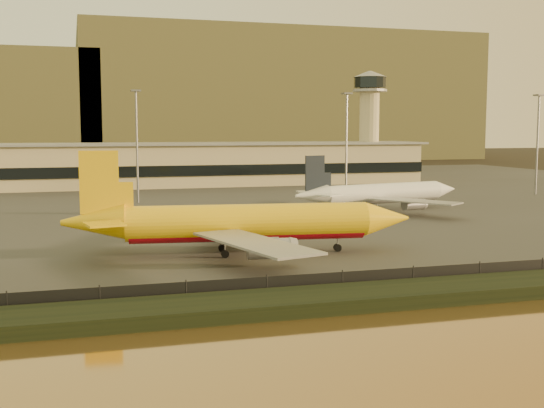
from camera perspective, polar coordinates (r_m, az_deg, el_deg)
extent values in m
plane|color=black|center=(81.73, 1.13, -5.61)|extent=(900.00, 900.00, 0.00)
cube|color=black|center=(65.97, 5.60, -7.91)|extent=(320.00, 7.00, 1.40)
cube|color=#2D2D2D|center=(173.77, -8.30, 0.69)|extent=(320.00, 220.00, 0.20)
cube|color=black|center=(69.45, 4.37, -6.66)|extent=(300.00, 0.05, 2.20)
cube|color=tan|center=(203.00, -9.51, 3.20)|extent=(160.00, 22.00, 12.00)
cube|color=black|center=(191.95, -9.11, 2.73)|extent=(160.00, 0.60, 3.00)
cube|color=gray|center=(202.76, -9.55, 4.97)|extent=(164.00, 24.00, 0.60)
cylinder|color=tan|center=(227.61, 8.12, 5.81)|extent=(6.40, 6.40, 30.00)
cylinder|color=black|center=(228.11, 8.19, 10.02)|extent=(10.40, 10.40, 3.50)
cone|color=gray|center=(228.31, 8.20, 10.71)|extent=(11.20, 11.20, 2.00)
cylinder|color=gray|center=(227.95, 8.18, 9.38)|extent=(11.20, 11.20, 0.80)
cylinder|color=slate|center=(156.97, -11.23, 4.65)|extent=(0.50, 0.50, 25.00)
cube|color=slate|center=(157.15, -11.33, 9.29)|extent=(2.20, 2.20, 0.40)
cylinder|color=slate|center=(167.09, 6.24, 4.83)|extent=(0.50, 0.50, 25.00)
cube|color=slate|center=(167.26, 6.29, 9.18)|extent=(2.20, 2.20, 0.40)
cylinder|color=slate|center=(187.09, 21.31, 4.59)|extent=(0.50, 0.50, 25.00)
cube|color=slate|center=(187.24, 21.46, 8.48)|extent=(2.20, 2.20, 0.40)
cube|color=brown|center=(432.00, -1.01, 8.69)|extent=(220.00, 160.00, 70.00)
cylinder|color=yellow|center=(90.73, -1.99, -1.46)|extent=(32.48, 8.47, 4.64)
cylinder|color=#B30A17|center=(90.85, -1.99, -1.97)|extent=(31.47, 7.35, 3.62)
cone|color=yellow|center=(95.11, 9.56, -1.19)|extent=(6.76, 5.36, 4.64)
cone|color=yellow|center=(90.35, -14.74, -1.48)|extent=(8.54, 5.58, 4.64)
cube|color=yellow|center=(89.74, -14.26, 1.76)|extent=(4.92, 0.96, 8.13)
cube|color=yellow|center=(94.75, -13.41, -0.88)|extent=(5.91, 5.88, 0.28)
cube|color=yellow|center=(85.56, -13.84, -1.64)|extent=(5.23, 5.19, 0.28)
cube|color=gray|center=(102.92, -3.38, -1.01)|extent=(15.18, 20.61, 0.28)
cylinder|color=gray|center=(100.38, -1.92, -1.92)|extent=(5.63, 3.18, 2.55)
cube|color=gray|center=(78.62, -1.47, -3.27)|extent=(11.27, 21.03, 0.28)
cylinder|color=gray|center=(82.10, -0.21, -3.76)|extent=(5.63, 3.18, 2.55)
cylinder|color=black|center=(93.69, 5.50, -3.66)|extent=(1.11, 0.93, 1.02)
cylinder|color=slate|center=(93.60, 5.50, -3.33)|extent=(0.18, 0.18, 2.09)
cylinder|color=black|center=(88.93, -3.96, -4.18)|extent=(1.11, 0.93, 1.02)
cylinder|color=slate|center=(88.84, -3.96, -3.84)|extent=(0.18, 0.18, 2.09)
cylinder|color=black|center=(93.03, -4.20, -3.72)|extent=(1.11, 0.93, 1.02)
cylinder|color=slate|center=(92.94, -4.20, -3.39)|extent=(0.18, 0.18, 2.09)
cylinder|color=white|center=(141.33, 9.30, 0.94)|extent=(28.00, 9.77, 3.86)
cylinder|color=gray|center=(141.40, 9.29, 0.67)|extent=(27.06, 8.77, 3.01)
cone|color=white|center=(152.11, 14.24, 1.20)|extent=(6.12, 4.94, 3.86)
cone|color=white|center=(131.34, 3.31, 0.74)|extent=(7.62, 5.27, 3.86)
cube|color=black|center=(131.41, 3.61, 2.60)|extent=(4.22, 1.22, 6.76)
cube|color=white|center=(135.40, 3.00, 1.03)|extent=(4.20, 4.03, 0.23)
cube|color=white|center=(128.92, 4.81, 0.75)|extent=(5.19, 5.12, 0.23)
cube|color=gray|center=(149.42, 6.55, 1.01)|extent=(8.22, 18.05, 0.23)
cylinder|color=gray|center=(148.55, 7.74, 0.55)|extent=(4.99, 3.07, 2.13)
cube|color=gray|center=(132.73, 11.85, 0.25)|extent=(14.30, 17.40, 0.23)
cylinder|color=gray|center=(136.07, 11.75, -0.05)|extent=(4.99, 3.07, 2.13)
cylinder|color=black|center=(148.42, 12.51, -0.14)|extent=(0.98, 0.84, 0.85)
cylinder|color=slate|center=(148.37, 12.51, 0.03)|extent=(0.20, 0.20, 1.74)
cylinder|color=black|center=(138.54, 8.77, -0.51)|extent=(0.98, 0.84, 0.85)
cylinder|color=slate|center=(138.49, 8.78, -0.33)|extent=(0.20, 0.20, 1.74)
cylinder|color=black|center=(141.29, 7.91, -0.36)|extent=(0.98, 0.84, 0.85)
cylinder|color=slate|center=(141.24, 7.92, -0.19)|extent=(0.20, 0.20, 1.74)
cube|color=yellow|center=(116.42, 1.20, -1.46)|extent=(4.44, 2.43, 1.90)
cube|color=white|center=(112.53, -9.66, -1.89)|extent=(3.91, 2.57, 1.62)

